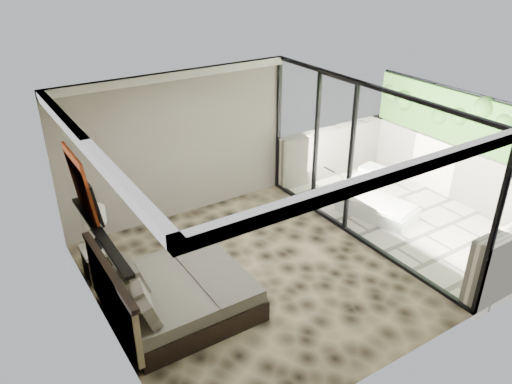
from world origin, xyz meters
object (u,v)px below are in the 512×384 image
table_lamp (94,222)px  ottoman (372,176)px  nightstand (100,262)px  lounger (375,206)px  bed (174,294)px

table_lamp → ottoman: (5.95, 0.03, -0.74)m
nightstand → lounger: (5.09, -0.94, -0.07)m
nightstand → table_lamp: (0.01, 0.01, 0.71)m
bed → lounger: bearing=6.7°
nightstand → ottoman: size_ratio=1.12×
table_lamp → lounger: (5.08, -0.95, -0.78)m
bed → table_lamp: 1.72m
nightstand → bed: bearing=-66.2°
lounger → bed: bearing=171.7°
bed → ottoman: bearing=15.7°
bed → ottoman: 5.55m
nightstand → ottoman: (5.97, 0.04, -0.03)m
bed → ottoman: (5.35, 1.51, -0.10)m
nightstand → lounger: bearing=-9.7°
nightstand → ottoman: 5.97m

